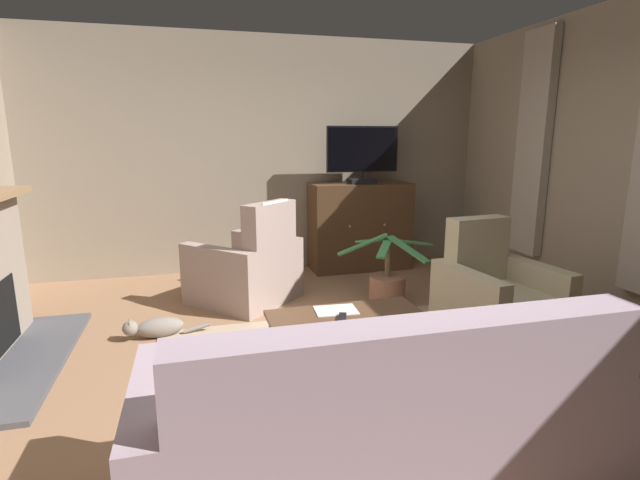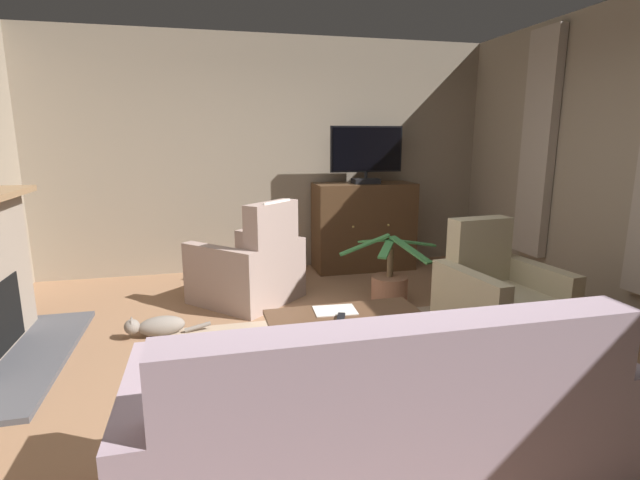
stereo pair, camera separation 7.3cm
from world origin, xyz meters
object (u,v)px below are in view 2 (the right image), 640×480
Objects in this scene: coffee_table at (345,321)px; cat at (158,326)px; armchair_facing_sofa at (498,301)px; tv_cabinet at (363,228)px; armchair_beside_cabinet at (250,269)px; potted_plant_tall_palm_by_window at (389,285)px; folded_newspaper at (335,310)px; sofa_floral at (381,431)px; television at (366,153)px; tv_remote at (341,318)px.

coffee_table is 1.59× the size of cat.
armchair_facing_sofa reaches higher than cat.
armchair_facing_sofa is 1.38× the size of cat.
tv_cabinet is 1.76m from armchair_beside_cabinet.
folded_newspaper is at bearing -128.00° from potted_plant_tall_palm_by_window.
sofa_floral is (-0.19, -1.21, -0.04)m from coffee_table.
television is 0.90× the size of potted_plant_tall_palm_by_window.
coffee_table is at bearing -124.18° from potted_plant_tall_palm_by_window.
tv_cabinet is 4.10× the size of folded_newspaper.
tv_cabinet is 1.28× the size of armchair_facing_sofa.
armchair_facing_sofa is at bearing 10.42° from coffee_table.
tv_cabinet is at bearing -1.56° from tv_remote.
folded_newspaper is at bearing 118.06° from coffee_table.
armchair_beside_cabinet is at bearing 161.85° from potted_plant_tall_palm_by_window.
tv_cabinet reaches higher than sofa_floral.
television is at bearing 68.31° from coffee_table.
armchair_beside_cabinet is at bearing 144.09° from armchair_facing_sofa.
sofa_floral is 2.61m from potted_plant_tall_palm_by_window.
tv_remote is at bearing -111.73° from tv_cabinet.
potted_plant_tall_palm_by_window is at bearing -13.96° from tv_remote.
folded_newspaper is 1.58m from cat.
armchair_beside_cabinet is at bearing -150.56° from television.
sofa_floral is at bearing -83.49° from armchair_beside_cabinet.
tv_remote is 0.18× the size of armchair_facing_sofa.
television is at bearing 33.72° from cat.
sofa_floral is 2.23× the size of potted_plant_tall_palm_by_window.
coffee_table is 6.51× the size of tv_remote.
armchair_facing_sofa is (1.90, -1.38, -0.02)m from armchair_beside_cabinet.
cat is (-2.17, -0.28, -0.11)m from potted_plant_tall_palm_by_window.
armchair_facing_sofa is at bearing 10.31° from folded_newspaper.
television is 0.72× the size of armchair_beside_cabinet.
tv_remote is 0.24× the size of cat.
tv_remote is at bearing -75.15° from armchair_beside_cabinet.
television is at bearing 29.44° from armchair_beside_cabinet.
coffee_table is at bearing -34.04° from cat.
armchair_beside_cabinet reaches higher than coffee_table.
potted_plant_tall_palm_by_window is at bearing 55.82° from coffee_table.
potted_plant_tall_palm_by_window is 2.19m from cat.
armchair_beside_cabinet is (-0.46, 1.54, -0.09)m from folded_newspaper.
armchair_facing_sofa reaches higher than coffee_table.
potted_plant_tall_palm_by_window is (1.33, -0.43, -0.13)m from armchair_beside_cabinet.
cat is at bearing 118.69° from sofa_floral.
coffee_table is 1.16× the size of armchair_facing_sofa.
television reaches higher than coffee_table.
sofa_floral is 1.78× the size of armchair_beside_cabinet.
potted_plant_tall_palm_by_window reaches higher than coffee_table.
tv_remote is 0.17× the size of potted_plant_tall_palm_by_window.
sofa_floral is at bearing -61.31° from cat.
sofa_floral reaches higher than folded_newspaper.
cat is (-1.17, 2.13, -0.24)m from sofa_floral.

